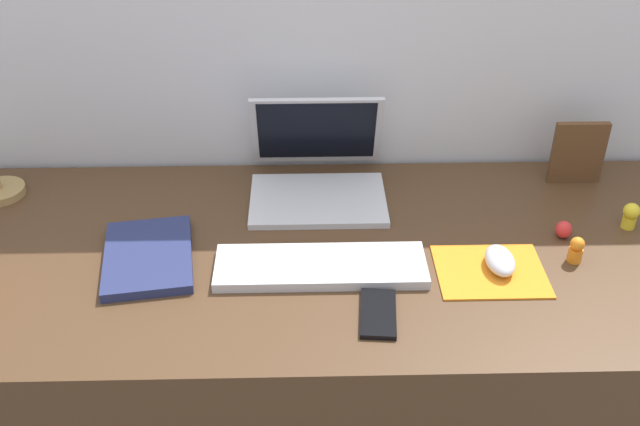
{
  "coord_description": "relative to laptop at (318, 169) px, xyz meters",
  "views": [
    {
      "loc": [
        -0.03,
        -1.21,
        1.63
      ],
      "look_at": [
        0.0,
        0.0,
        0.83
      ],
      "focal_mm": 41.76,
      "sensor_mm": 36.0,
      "label": 1
    }
  ],
  "objects": [
    {
      "name": "mousepad",
      "position": [
        0.33,
        -0.32,
        -0.05
      ],
      "size": [
        0.21,
        0.17,
        0.0
      ],
      "primitive_type": "cube",
      "color": "orange",
      "rests_on": "desk"
    },
    {
      "name": "notebook_pad",
      "position": [
        -0.34,
        -0.27,
        -0.04
      ],
      "size": [
        0.2,
        0.26,
        0.02
      ],
      "primitive_type": "cube",
      "rotation": [
        0.0,
        0.0,
        0.15
      ],
      "color": "navy",
      "rests_on": "desk"
    },
    {
      "name": "back_wall",
      "position": [
        -0.0,
        0.15,
        -0.06
      ],
      "size": [
        2.91,
        0.05,
        1.46
      ],
      "primitive_type": "cube",
      "color": "silver",
      "rests_on": "ground_plane"
    },
    {
      "name": "toy_figurine_orange",
      "position": [
        0.5,
        -0.29,
        -0.02
      ],
      "size": [
        0.03,
        0.03,
        0.06
      ],
      "color": "orange",
      "rests_on": "desk"
    },
    {
      "name": "keyboard",
      "position": [
        -0.0,
        -0.31,
        -0.04
      ],
      "size": [
        0.41,
        0.13,
        0.02
      ],
      "primitive_type": "cube",
      "color": "silver",
      "rests_on": "desk"
    },
    {
      "name": "laptop",
      "position": [
        0.0,
        0.0,
        0.0
      ],
      "size": [
        0.3,
        0.28,
        0.2
      ],
      "color": "silver",
      "rests_on": "desk"
    },
    {
      "name": "picture_frame",
      "position": [
        0.59,
        0.02,
        0.02
      ],
      "size": [
        0.12,
        0.02,
        0.15
      ],
      "primitive_type": "cube",
      "color": "brown",
      "rests_on": "desk"
    },
    {
      "name": "cell_phone",
      "position": [
        0.1,
        -0.44,
        -0.05
      ],
      "size": [
        0.08,
        0.13,
        0.01
      ],
      "primitive_type": "cube",
      "rotation": [
        0.0,
        0.0,
        -0.09
      ],
      "color": "black",
      "rests_on": "desk"
    },
    {
      "name": "mouse",
      "position": [
        0.35,
        -0.31,
        -0.03
      ],
      "size": [
        0.06,
        0.1,
        0.03
      ],
      "primitive_type": "ellipsoid",
      "color": "silver",
      "rests_on": "mousepad"
    },
    {
      "name": "desk",
      "position": [
        -0.0,
        -0.24,
        -0.42
      ],
      "size": [
        1.71,
        0.7,
        0.74
      ],
      "primitive_type": "cube",
      "color": "#4C331E",
      "rests_on": "ground_plane"
    },
    {
      "name": "toy_figurine_yellow",
      "position": [
        0.65,
        -0.17,
        -0.02
      ],
      "size": [
        0.03,
        0.03,
        0.06
      ],
      "color": "yellow",
      "rests_on": "desk"
    },
    {
      "name": "toy_figurine_red",
      "position": [
        0.5,
        -0.21,
        -0.03
      ],
      "size": [
        0.03,
        0.03,
        0.04
      ],
      "primitive_type": "ellipsoid",
      "color": "red",
      "rests_on": "desk"
    }
  ]
}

